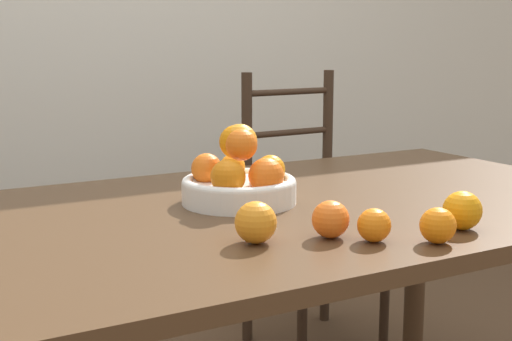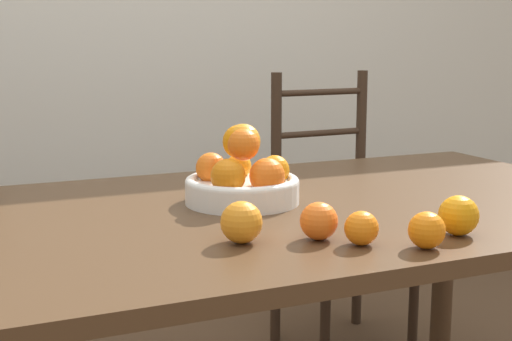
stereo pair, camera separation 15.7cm
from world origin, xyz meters
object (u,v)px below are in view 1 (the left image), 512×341
(orange_loose_0, at_px, (256,222))
(chair_right, at_px, (309,218))
(orange_loose_4, at_px, (438,226))
(orange_loose_2, at_px, (330,219))
(fruit_bowl, at_px, (240,178))
(orange_loose_3, at_px, (462,211))
(orange_loose_1, at_px, (374,225))

(orange_loose_0, height_order, chair_right, chair_right)
(orange_loose_4, bearing_deg, chair_right, 66.46)
(orange_loose_0, bearing_deg, chair_right, 51.85)
(orange_loose_0, relative_size, orange_loose_2, 1.09)
(orange_loose_4, bearing_deg, fruit_bowl, 109.34)
(fruit_bowl, bearing_deg, orange_loose_0, -113.07)
(fruit_bowl, bearing_deg, orange_loose_2, -87.90)
(orange_loose_3, bearing_deg, chair_right, 70.28)
(orange_loose_1, relative_size, chair_right, 0.06)
(orange_loose_0, height_order, orange_loose_3, orange_loose_0)
(orange_loose_0, height_order, orange_loose_4, orange_loose_0)
(orange_loose_1, xyz_separation_m, orange_loose_4, (0.10, -0.07, 0.00))
(orange_loose_1, distance_m, orange_loose_3, 0.21)
(orange_loose_0, bearing_deg, fruit_bowl, 66.93)
(orange_loose_1, distance_m, orange_loose_4, 0.12)
(orange_loose_2, bearing_deg, orange_loose_1, -48.58)
(orange_loose_2, distance_m, chair_right, 1.33)
(orange_loose_2, relative_size, chair_right, 0.07)
(orange_loose_1, relative_size, orange_loose_4, 0.94)
(orange_loose_1, bearing_deg, orange_loose_4, -34.39)
(orange_loose_1, relative_size, orange_loose_2, 0.88)
(orange_loose_2, bearing_deg, orange_loose_4, -40.32)
(fruit_bowl, bearing_deg, orange_loose_1, -80.40)
(fruit_bowl, height_order, orange_loose_1, fruit_bowl)
(orange_loose_1, xyz_separation_m, orange_loose_3, (0.21, -0.02, 0.01))
(orange_loose_1, bearing_deg, orange_loose_2, 131.42)
(orange_loose_2, height_order, orange_loose_4, orange_loose_2)
(orange_loose_3, distance_m, orange_loose_4, 0.12)
(orange_loose_2, xyz_separation_m, orange_loose_3, (0.26, -0.08, 0.00))
(orange_loose_3, bearing_deg, orange_loose_2, 162.95)
(orange_loose_4, height_order, chair_right, chair_right)
(orange_loose_3, bearing_deg, orange_loose_4, -156.44)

